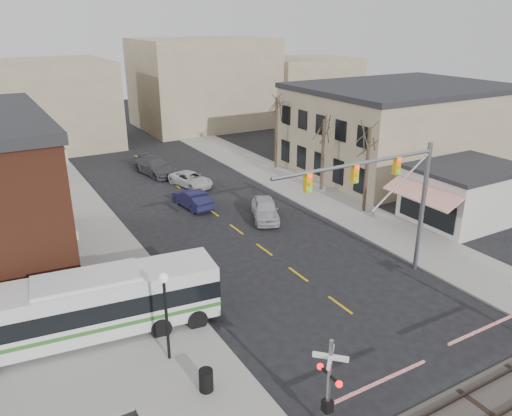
{
  "coord_description": "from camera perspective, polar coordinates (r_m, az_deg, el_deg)",
  "views": [
    {
      "loc": [
        -15.7,
        -15.95,
        14.6
      ],
      "look_at": [
        -1.12,
        9.18,
        3.5
      ],
      "focal_mm": 35.0,
      "sensor_mm": 36.0,
      "label": 1
    }
  ],
  "objects": [
    {
      "name": "tree_east_c",
      "position": [
        50.9,
        2.32,
        8.56
      ],
      "size": [
        0.28,
        0.28,
        7.2
      ],
      "color": "#382B21",
      "rests_on": "sidewalk_east"
    },
    {
      "name": "sidewalk_west",
      "position": [
        39.27,
        -18.85,
        -2.0
      ],
      "size": [
        5.0,
        60.0,
        0.12
      ],
      "primitive_type": "cube",
      "color": "gray",
      "rests_on": "ground"
    },
    {
      "name": "tan_building",
      "position": [
        53.11,
        16.11,
        8.88
      ],
      "size": [
        20.3,
        15.3,
        8.5
      ],
      "color": "gray",
      "rests_on": "ground"
    },
    {
      "name": "car_a",
      "position": [
        38.38,
        1.05,
        -0.16
      ],
      "size": [
        3.71,
        5.07,
        1.6
      ],
      "primitive_type": "imported",
      "rotation": [
        0.0,
        0.0,
        -0.44
      ],
      "color": "#AAA9AE",
      "rests_on": "ground"
    },
    {
      "name": "ground",
      "position": [
        26.72,
        12.35,
        -12.76
      ],
      "size": [
        160.0,
        160.0,
        0.0
      ],
      "primitive_type": "plane",
      "color": "black",
      "rests_on": "ground"
    },
    {
      "name": "pedestrian_near",
      "position": [
        26.07,
        -9.47,
        -10.56
      ],
      "size": [
        0.7,
        0.84,
        1.98
      ],
      "primitive_type": "imported",
      "rotation": [
        0.0,
        0.0,
        1.21
      ],
      "color": "#524842",
      "rests_on": "sidewalk_west"
    },
    {
      "name": "car_c",
      "position": [
        46.48,
        -7.45,
        3.27
      ],
      "size": [
        3.31,
        5.08,
        1.3
      ],
      "primitive_type": "imported",
      "rotation": [
        0.0,
        0.0,
        0.27
      ],
      "color": "#B6B6B6",
      "rests_on": "ground"
    },
    {
      "name": "rr_crossing_west",
      "position": [
        19.78,
        9.34,
        -19.12
      ],
      "size": [
        5.6,
        1.36,
        4.0
      ],
      "color": "gray",
      "rests_on": "ground"
    },
    {
      "name": "traffic_signal_mast",
      "position": [
        28.65,
        14.95,
        2.25
      ],
      "size": [
        10.77,
        0.3,
        8.0
      ],
      "color": "gray",
      "rests_on": "ground"
    },
    {
      "name": "tree_east_b",
      "position": [
        44.53,
        7.63,
        5.99
      ],
      "size": [
        0.28,
        0.28,
        6.3
      ],
      "color": "#382B21",
      "rests_on": "sidewalk_east"
    },
    {
      "name": "sidewalk_east",
      "position": [
        46.25,
        4.66,
        2.52
      ],
      "size": [
        5.0,
        60.0,
        0.12
      ],
      "primitive_type": "cube",
      "color": "gray",
      "rests_on": "ground"
    },
    {
      "name": "trash_bin",
      "position": [
        21.86,
        -5.72,
        -19.0
      ],
      "size": [
        0.6,
        0.6,
        0.99
      ],
      "primitive_type": "cylinder",
      "color": "black",
      "rests_on": "sidewalk_west"
    },
    {
      "name": "car_d",
      "position": [
        50.57,
        -11.45,
        4.72
      ],
      "size": [
        3.36,
        6.19,
        1.7
      ],
      "primitive_type": "imported",
      "rotation": [
        0.0,
        0.0,
        0.17
      ],
      "color": "#3D3D42",
      "rests_on": "ground"
    },
    {
      "name": "street_lamp",
      "position": [
        22.29,
        -10.36,
        -10.16
      ],
      "size": [
        0.44,
        0.44,
        4.34
      ],
      "color": "black",
      "rests_on": "sidewalk_west"
    },
    {
      "name": "car_b",
      "position": [
        41.14,
        -7.3,
        1.05
      ],
      "size": [
        2.01,
        4.62,
        1.48
      ],
      "primitive_type": "imported",
      "rotation": [
        0.0,
        0.0,
        3.24
      ],
      "color": "#161637",
      "rests_on": "ground"
    },
    {
      "name": "pedestrian_far",
      "position": [
        28.41,
        -17.53,
        -8.98
      ],
      "size": [
        0.95,
        0.89,
        1.57
      ],
      "primitive_type": "imported",
      "rotation": [
        0.0,
        0.0,
        0.5
      ],
      "color": "#393C64",
      "rests_on": "sidewalk_west"
    },
    {
      "name": "awning_shop",
      "position": [
        41.04,
        22.76,
        1.6
      ],
      "size": [
        9.74,
        6.2,
        4.3
      ],
      "color": "beige",
      "rests_on": "ground"
    },
    {
      "name": "transit_bus",
      "position": [
        25.45,
        -18.44,
        -10.53
      ],
      "size": [
        12.47,
        4.13,
        3.15
      ],
      "color": "silver",
      "rests_on": "ground"
    },
    {
      "name": "tree_east_a",
      "position": [
        39.89,
        12.53,
        4.24
      ],
      "size": [
        0.28,
        0.28,
        6.75
      ],
      "color": "#382B21",
      "rests_on": "sidewalk_east"
    }
  ]
}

